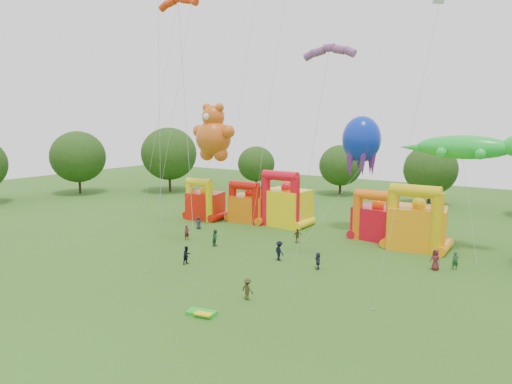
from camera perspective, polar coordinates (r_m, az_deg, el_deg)
The scene contains 23 objects.
ground at distance 34.19m, azimuth -15.63°, elevation -14.36°, with size 160.00×160.00×0.00m, color #305518.
tree_ring at distance 33.51m, azimuth -16.61°, elevation -3.63°, with size 121.36×123.44×12.07m.
bouncy_castle_0 at distance 62.60m, azimuth -6.47°, elevation -1.38°, with size 5.17×4.51×5.69m.
bouncy_castle_1 at distance 60.60m, azimuth -0.88°, elevation -1.74°, with size 5.23×4.40×5.52m.
bouncy_castle_2 at distance 58.44m, azimuth 3.64°, elevation -1.56°, with size 5.83×4.86×7.15m.
bouncy_castle_3 at distance 53.36m, azimuth 14.85°, elevation -3.41°, with size 5.32×4.50×5.76m.
bouncy_castle_4 at distance 50.61m, azimuth 19.48°, elevation -3.81°, with size 6.22×5.28×6.93m.
teddy_bear_kite at distance 58.44m, azimuth -7.03°, elevation 3.00°, with size 7.31×7.17×15.57m.
gecko_kite at distance 49.96m, azimuth 24.89°, elevation 0.79°, with size 11.99×7.07×12.00m.
octopus_kite at distance 53.82m, azimuth 10.86°, elevation 1.36°, with size 5.32×11.57×13.96m.
parafoil_kites at distance 44.52m, azimuth -7.63°, elevation 8.04°, with size 26.37×10.16×29.61m.
diamond_kites at distance 43.91m, azimuth -2.33°, elevation 11.22°, with size 29.01×16.57×35.38m.
folded_kite_bundle at distance 32.88m, azimuth -6.79°, elevation -14.79°, with size 2.16×1.42×0.31m.
spectator_0 at distance 57.05m, azimuth -7.20°, elevation -3.85°, with size 0.76×0.49×1.55m, color #23283A.
spectator_1 at distance 52.09m, azimuth -8.64°, elevation -5.05°, with size 0.61×0.40×1.67m, color #52171F.
spectator_2 at distance 49.20m, azimuth -5.06°, elevation -5.73°, with size 0.88×0.68×1.81m, color #1C462C.
spectator_3 at distance 44.16m, azimuth 2.94°, elevation -7.35°, with size 1.24×0.71×1.91m, color black.
spectator_4 at distance 50.44m, azimuth 5.21°, elevation -5.49°, with size 0.93×0.39×1.59m, color #3E3618.
spectator_5 at distance 42.08m, azimuth 7.74°, elevation -8.51°, with size 1.44×0.46×1.55m, color #222439.
spectator_6 at distance 44.40m, azimuth 21.51°, elevation -7.88°, with size 0.94×0.61×1.93m, color maroon.
spectator_7 at distance 45.26m, azimuth 23.66°, elevation -7.89°, with size 0.59×0.39×1.63m, color #1C4828.
spectator_8 at distance 43.54m, azimuth -8.64°, elevation -7.81°, with size 0.84×0.65×1.72m, color black.
spectator_9 at distance 34.93m, azimuth -1.07°, elevation -12.04°, with size 1.07×0.62×1.66m, color #3A3217.
Camera 1 is at (24.02, -20.35, 13.34)m, focal length 32.00 mm.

